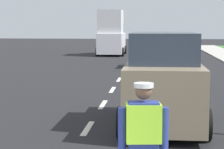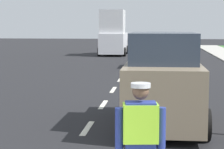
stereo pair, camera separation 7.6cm
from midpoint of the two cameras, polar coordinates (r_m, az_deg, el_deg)
ground_plane at (r=25.21m, az=2.40°, el=1.13°), size 96.00×96.00×0.00m
lane_center_line at (r=29.39m, az=2.91°, el=1.92°), size 0.14×46.40×0.01m
road_worker at (r=5.75m, az=4.39°, el=-8.43°), size 0.75×0.43×1.67m
delivery_truck at (r=34.14m, az=0.25°, el=5.29°), size 2.16×4.60×3.54m
car_outgoing_far at (r=24.34m, az=6.64°, el=3.10°), size 2.09×4.28×2.01m
car_outgoing_ahead at (r=10.24m, az=6.93°, el=-1.18°), size 1.97×3.83×2.24m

